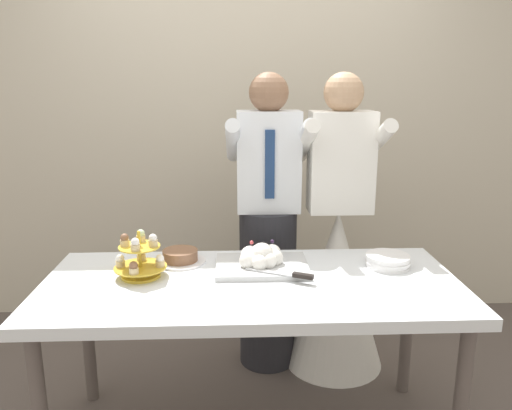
{
  "coord_description": "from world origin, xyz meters",
  "views": [
    {
      "loc": [
        -0.07,
        -2.03,
        1.62
      ],
      "look_at": [
        0.03,
        0.15,
        1.07
      ],
      "focal_mm": 35.31,
      "sensor_mm": 36.0,
      "label": 1
    }
  ],
  "objects_px": {
    "person_bride": "(336,268)",
    "dessert_table": "(251,297)",
    "main_cake_tray": "(262,260)",
    "person_groom": "(268,240)",
    "cupcake_stand": "(140,259)",
    "round_cake": "(180,257)",
    "plate_stack": "(388,261)"
  },
  "relations": [
    {
      "from": "person_bride",
      "to": "dessert_table",
      "type": "bearing_deg",
      "value": -128.92
    },
    {
      "from": "main_cake_tray",
      "to": "cupcake_stand",
      "type": "bearing_deg",
      "value": -171.79
    },
    {
      "from": "dessert_table",
      "to": "person_groom",
      "type": "height_order",
      "value": "person_groom"
    },
    {
      "from": "dessert_table",
      "to": "plate_stack",
      "type": "xyz_separation_m",
      "value": [
        0.64,
        0.15,
        0.1
      ]
    },
    {
      "from": "dessert_table",
      "to": "main_cake_tray",
      "type": "height_order",
      "value": "main_cake_tray"
    },
    {
      "from": "plate_stack",
      "to": "round_cake",
      "type": "xyz_separation_m",
      "value": [
        -0.97,
        0.09,
        -0.0
      ]
    },
    {
      "from": "cupcake_stand",
      "to": "main_cake_tray",
      "type": "relative_size",
      "value": 0.54
    },
    {
      "from": "main_cake_tray",
      "to": "person_bride",
      "type": "relative_size",
      "value": 0.25
    },
    {
      "from": "round_cake",
      "to": "cupcake_stand",
      "type": "bearing_deg",
      "value": -132.02
    },
    {
      "from": "main_cake_tray",
      "to": "person_groom",
      "type": "xyz_separation_m",
      "value": [
        0.06,
        0.51,
        -0.07
      ]
    },
    {
      "from": "plate_stack",
      "to": "person_groom",
      "type": "height_order",
      "value": "person_groom"
    },
    {
      "from": "main_cake_tray",
      "to": "person_bride",
      "type": "distance_m",
      "value": 0.7
    },
    {
      "from": "dessert_table",
      "to": "round_cake",
      "type": "distance_m",
      "value": 0.42
    },
    {
      "from": "plate_stack",
      "to": "round_cake",
      "type": "distance_m",
      "value": 0.97
    },
    {
      "from": "round_cake",
      "to": "person_groom",
      "type": "xyz_separation_m",
      "value": [
        0.44,
        0.42,
        -0.05
      ]
    },
    {
      "from": "main_cake_tray",
      "to": "round_cake",
      "type": "height_order",
      "value": "main_cake_tray"
    },
    {
      "from": "dessert_table",
      "to": "person_bride",
      "type": "xyz_separation_m",
      "value": [
        0.5,
        0.62,
        -0.12
      ]
    },
    {
      "from": "dessert_table",
      "to": "round_cake",
      "type": "relative_size",
      "value": 7.5
    },
    {
      "from": "round_cake",
      "to": "person_bride",
      "type": "relative_size",
      "value": 0.14
    },
    {
      "from": "main_cake_tray",
      "to": "person_groom",
      "type": "height_order",
      "value": "person_groom"
    },
    {
      "from": "person_groom",
      "to": "person_bride",
      "type": "relative_size",
      "value": 1.0
    },
    {
      "from": "main_cake_tray",
      "to": "person_groom",
      "type": "bearing_deg",
      "value": 82.99
    },
    {
      "from": "person_groom",
      "to": "dessert_table",
      "type": "bearing_deg",
      "value": -99.95
    },
    {
      "from": "person_bride",
      "to": "round_cake",
      "type": "bearing_deg",
      "value": -155.39
    },
    {
      "from": "dessert_table",
      "to": "plate_stack",
      "type": "relative_size",
      "value": 8.67
    },
    {
      "from": "cupcake_stand",
      "to": "main_cake_tray",
      "type": "xyz_separation_m",
      "value": [
        0.54,
        0.08,
        -0.04
      ]
    },
    {
      "from": "dessert_table",
      "to": "round_cake",
      "type": "height_order",
      "value": "round_cake"
    },
    {
      "from": "plate_stack",
      "to": "person_bride",
      "type": "relative_size",
      "value": 0.13
    },
    {
      "from": "dessert_table",
      "to": "main_cake_tray",
      "type": "relative_size",
      "value": 4.27
    },
    {
      "from": "cupcake_stand",
      "to": "round_cake",
      "type": "distance_m",
      "value": 0.24
    },
    {
      "from": "cupcake_stand",
      "to": "person_bride",
      "type": "xyz_separation_m",
      "value": [
        0.99,
        0.55,
        -0.28
      ]
    },
    {
      "from": "person_groom",
      "to": "plate_stack",
      "type": "bearing_deg",
      "value": -44.04
    }
  ]
}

